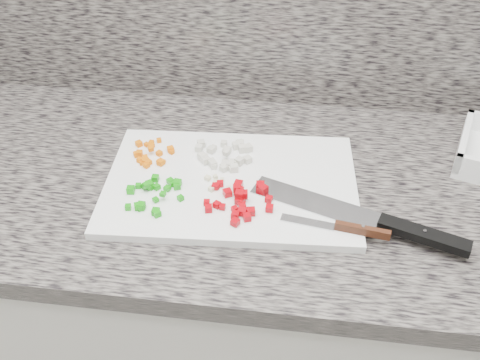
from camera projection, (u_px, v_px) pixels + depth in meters
name	position (u px, v px, depth m)	size (l,w,h in m)	color
cabinet	(246.00, 320.00, 1.36)	(3.92, 0.62, 0.86)	silver
countertop	(248.00, 184.00, 1.07)	(3.96, 0.64, 0.04)	#68625B
cutting_board	(231.00, 184.00, 1.03)	(0.48, 0.32, 0.02)	white
carrot_pile	(151.00, 154.00, 1.08)	(0.09, 0.10, 0.02)	#E06704
onion_pile	(225.00, 155.00, 1.07)	(0.12, 0.11, 0.02)	beige
green_pepper_pile	(154.00, 193.00, 0.99)	(0.11, 0.11, 0.02)	#13910D
red_pepper_pile	(240.00, 199.00, 0.97)	(0.13, 0.12, 0.02)	#A9020B
garlic_pile	(216.00, 183.00, 1.01)	(0.06, 0.05, 0.01)	beige
chef_knife	(384.00, 223.00, 0.92)	(0.38, 0.17, 0.02)	#BABCC0
paring_knife	(348.00, 228.00, 0.91)	(0.19, 0.04, 0.02)	#BABCC0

